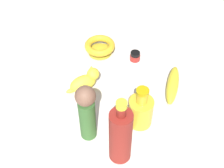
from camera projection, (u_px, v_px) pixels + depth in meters
ground at (112, 93)px, 1.12m from camera, size 2.00×2.00×0.00m
cat_figurine at (85, 81)px, 1.11m from camera, size 0.09×0.12×0.09m
nail_polish_jar at (135, 56)px, 1.23m from camera, size 0.04×0.04×0.04m
banana at (173, 85)px, 1.12m from camera, size 0.09×0.19×0.04m
person_figure_adult at (87, 112)px, 0.92m from camera, size 0.07×0.07×0.21m
bottle_short at (141, 110)px, 0.99m from camera, size 0.08×0.08×0.15m
bowl at (100, 47)px, 1.25m from camera, size 0.12×0.12×0.05m
bottle_tall at (120, 135)px, 0.88m from camera, size 0.07×0.07×0.25m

